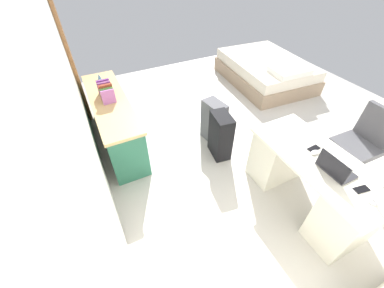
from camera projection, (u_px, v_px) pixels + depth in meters
The scene contains 16 objects.
ground_plane at pixel (250, 130), 3.88m from camera, with size 5.88×5.88×0.00m, color beige.
wall_back at pixel (70, 95), 2.25m from camera, with size 4.88×0.10×2.53m, color white.
door_wooden at pixel (69, 52), 3.70m from camera, with size 0.88×0.05×2.04m, color #936038.
desk at pixel (309, 181), 2.61m from camera, with size 1.45×0.67×0.72m.
office_chair at pixel (358, 147), 2.95m from camera, with size 0.52×0.52×0.94m.
credenza at pixel (115, 122), 3.44m from camera, with size 1.80×0.48×0.73m.
bed at pixel (265, 71), 4.97m from camera, with size 2.00×1.54×0.58m.
suitcase_black at pixel (221, 136), 3.26m from camera, with size 0.36×0.22×0.66m, color black.
suitcase_spare_grey at pixel (214, 122), 3.52m from camera, with size 0.36×0.22×0.64m, color #4C4C51.
laptop at pixel (335, 168), 2.22m from camera, with size 0.31×0.22×0.21m.
computer_mouse at pixel (315, 152), 2.43m from camera, with size 0.06×0.10×0.03m, color white.
cell_phone_near_laptop at pixel (362, 189), 2.10m from camera, with size 0.07×0.14×0.01m, color black.
cell_phone_by_mouse at pixel (314, 149), 2.49m from camera, with size 0.07×0.14×0.01m, color black.
desk_lamp at pixel (384, 178), 1.87m from camera, with size 0.16×0.11×0.34m.
book_row at pixel (106, 91), 3.17m from camera, with size 0.35×0.17×0.23m.
figurine_small at pixel (99, 78), 3.56m from camera, with size 0.08×0.08×0.11m, color #4C7FBF.
Camera 1 is at (-2.29, 2.19, 2.43)m, focal length 22.22 mm.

